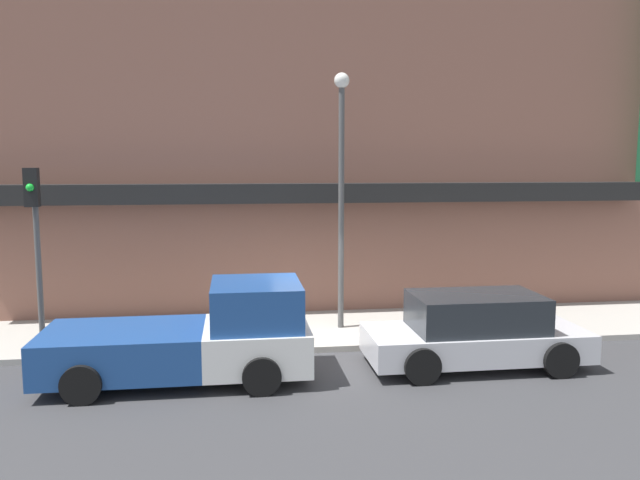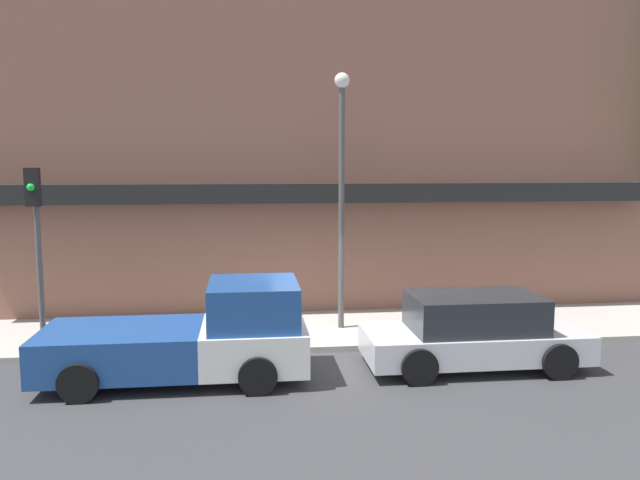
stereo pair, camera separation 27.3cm
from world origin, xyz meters
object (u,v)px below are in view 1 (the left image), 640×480
(traffic_light, at_px, (35,227))
(street_lamp, at_px, (341,173))
(pickup_truck, at_px, (197,338))
(fire_hydrant, at_px, (225,330))
(parked_car, at_px, (475,331))

(traffic_light, bearing_deg, street_lamp, 9.57)
(pickup_truck, relative_size, street_lamp, 0.82)
(fire_hydrant, xyz_separation_m, street_lamp, (2.80, 1.08, 3.45))
(street_lamp, relative_size, traffic_light, 1.56)
(pickup_truck, distance_m, parked_car, 5.59)
(fire_hydrant, height_order, street_lamp, street_lamp)
(pickup_truck, relative_size, parked_car, 1.12)
(pickup_truck, bearing_deg, street_lamp, 39.19)
(parked_car, relative_size, street_lamp, 0.73)
(pickup_truck, distance_m, street_lamp, 5.36)
(fire_hydrant, relative_size, street_lamp, 0.10)
(traffic_light, bearing_deg, parked_car, -11.09)
(parked_car, distance_m, traffic_light, 9.36)
(pickup_truck, height_order, fire_hydrant, pickup_truck)
(pickup_truck, height_order, traffic_light, traffic_light)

